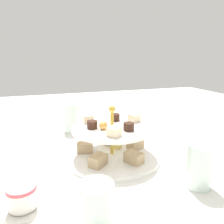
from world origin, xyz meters
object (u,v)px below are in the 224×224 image
at_px(water_glass_short_left, 96,205).
at_px(water_glass_mid_back, 199,166).
at_px(tiered_serving_stand, 112,143).
at_px(teacup_with_saucer, 22,198).
at_px(water_glass_tall_right, 72,118).
at_px(butter_knife_left, 171,131).

xyz_separation_m(water_glass_short_left, water_glass_mid_back, (0.04, -0.26, 0.01)).
relative_size(tiered_serving_stand, teacup_with_saucer, 3.22).
xyz_separation_m(tiered_serving_stand, water_glass_tall_right, (0.27, 0.08, 0.01)).
bearing_deg(butter_knife_left, water_glass_mid_back, 138.28).
distance_m(tiered_serving_stand, teacup_with_saucer, 0.30).
distance_m(butter_knife_left, water_glass_mid_back, 0.40).
relative_size(teacup_with_saucer, butter_knife_left, 0.53).
bearing_deg(water_glass_tall_right, butter_knife_left, -108.96).
bearing_deg(butter_knife_left, tiered_serving_stand, 98.16).
distance_m(tiered_serving_stand, water_glass_mid_back, 0.26).
xyz_separation_m(tiered_serving_stand, butter_knife_left, (0.14, -0.30, -0.04)).
bearing_deg(water_glass_mid_back, water_glass_short_left, 99.70).
distance_m(water_glass_short_left, teacup_with_saucer, 0.16).
height_order(tiered_serving_stand, butter_knife_left, tiered_serving_stand).
height_order(water_glass_tall_right, water_glass_short_left, water_glass_tall_right).
bearing_deg(water_glass_mid_back, tiered_serving_stand, 32.82).
bearing_deg(water_glass_tall_right, teacup_with_saucer, 159.09).
bearing_deg(water_glass_tall_right, tiered_serving_stand, -164.33).
bearing_deg(tiered_serving_stand, teacup_with_saucer, 124.55).
bearing_deg(butter_knife_left, water_glass_tall_right, 53.78).
height_order(tiered_serving_stand, water_glass_short_left, tiered_serving_stand).
height_order(water_glass_tall_right, water_glass_mid_back, water_glass_tall_right).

